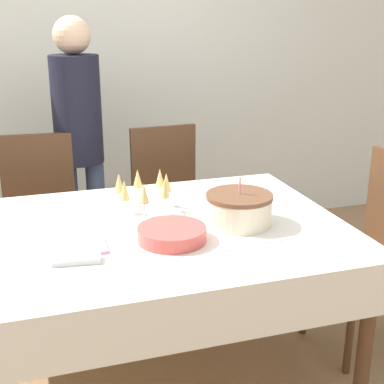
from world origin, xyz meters
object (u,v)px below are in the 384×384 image
at_px(birthday_cake, 239,209).
at_px(dining_chair_far_right, 170,202).
at_px(dining_chair_right_end, 376,243).
at_px(dining_chair_far_left, 40,215).
at_px(person_standing, 78,131).
at_px(champagne_tray, 146,195).
at_px(plate_stack_main, 172,234).
at_px(plate_stack_dessert, 150,216).

bearing_deg(birthday_cake, dining_chair_far_right, 92.61).
height_order(dining_chair_far_right, dining_chair_right_end, same).
bearing_deg(dining_chair_far_left, person_standing, 38.63).
bearing_deg(birthday_cake, champagne_tray, 146.52).
relative_size(birthday_cake, plate_stack_main, 1.04).
bearing_deg(dining_chair_far_left, birthday_cake, -50.67).
bearing_deg(plate_stack_main, person_standing, 99.82).
distance_m(dining_chair_far_left, dining_chair_right_end, 1.78).
xyz_separation_m(dining_chair_far_right, plate_stack_main, (-0.27, -1.05, 0.25)).
relative_size(dining_chair_right_end, birthday_cake, 3.50).
xyz_separation_m(champagne_tray, plate_stack_main, (0.03, -0.32, -0.06)).
height_order(plate_stack_main, person_standing, person_standing).
relative_size(dining_chair_far_left, champagne_tray, 2.98).
distance_m(dining_chair_far_right, dining_chair_right_end, 1.20).
xyz_separation_m(dining_chair_far_right, person_standing, (-0.49, 0.21, 0.42)).
bearing_deg(plate_stack_dessert, dining_chair_far_left, 118.58).
bearing_deg(person_standing, champagne_tray, -78.73).
bearing_deg(plate_stack_dessert, person_standing, 100.28).
bearing_deg(champagne_tray, plate_stack_main, -84.58).
distance_m(dining_chair_far_left, plate_stack_dessert, 0.95).
bearing_deg(dining_chair_far_right, plate_stack_dessert, -110.53).
height_order(champagne_tray, plate_stack_main, champagne_tray).
height_order(dining_chair_far_left, person_standing, person_standing).
xyz_separation_m(dining_chair_far_right, plate_stack_dessert, (-0.30, -0.81, 0.24)).
bearing_deg(person_standing, plate_stack_dessert, -79.72).
distance_m(plate_stack_main, plate_stack_dessert, 0.24).
xyz_separation_m(dining_chair_far_left, dining_chair_far_right, (0.75, 0.00, 0.00)).
height_order(dining_chair_far_left, dining_chair_right_end, same).
bearing_deg(dining_chair_right_end, plate_stack_dessert, 176.03).
relative_size(birthday_cake, person_standing, 0.17).
bearing_deg(dining_chair_right_end, dining_chair_far_right, 132.08).
bearing_deg(dining_chair_right_end, birthday_cake, -174.29).
xyz_separation_m(plate_stack_main, person_standing, (-0.22, 1.26, 0.17)).
distance_m(dining_chair_far_left, plate_stack_main, 1.18).
distance_m(dining_chair_far_right, person_standing, 0.68).
bearing_deg(dining_chair_far_left, champagne_tray, -58.83).
distance_m(dining_chair_right_end, plate_stack_main, 1.11).
bearing_deg(dining_chair_right_end, person_standing, 139.71).
height_order(birthday_cake, plate_stack_dessert, birthday_cake).
relative_size(dining_chair_right_end, person_standing, 0.61).
relative_size(champagne_tray, plate_stack_main, 1.22).
height_order(champagne_tray, plate_stack_dessert, champagne_tray).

